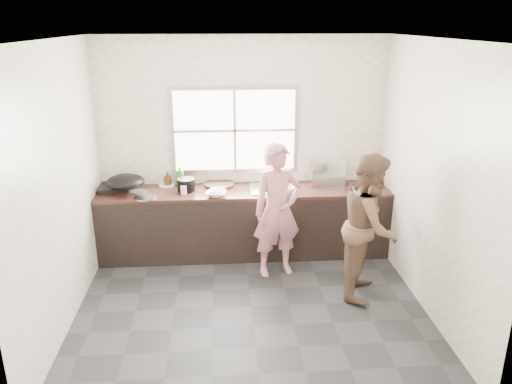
{
  "coord_description": "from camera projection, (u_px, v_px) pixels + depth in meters",
  "views": [
    {
      "loc": [
        -0.27,
        -4.56,
        2.86
      ],
      "look_at": [
        0.1,
        0.65,
        1.05
      ],
      "focal_mm": 35.0,
      "sensor_mm": 36.0,
      "label": 1
    }
  ],
  "objects": [
    {
      "name": "dish_rack",
      "position": [
        325.0,
        171.0,
        6.37
      ],
      "size": [
        0.48,
        0.37,
        0.33
      ],
      "primitive_type": "cube",
      "rotation": [
        0.0,
        0.0,
        0.14
      ],
      "color": "silver",
      "rests_on": "countertop"
    },
    {
      "name": "woman",
      "position": [
        277.0,
        215.0,
        5.74
      ],
      "size": [
        0.6,
        0.47,
        1.47
      ],
      "primitive_type": "imported",
      "rotation": [
        0.0,
        0.0,
        0.23
      ],
      "color": "pink",
      "rests_on": "floor"
    },
    {
      "name": "ceiling",
      "position": [
        250.0,
        38.0,
        4.37
      ],
      "size": [
        3.6,
        3.2,
        0.01
      ],
      "primitive_type": "cube",
      "color": "silver",
      "rests_on": "wall_back"
    },
    {
      "name": "cutting_board",
      "position": [
        219.0,
        185.0,
        6.33
      ],
      "size": [
        0.41,
        0.41,
        0.04
      ],
      "primitive_type": "cylinder",
      "rotation": [
        0.0,
        0.0,
        -0.08
      ],
      "color": "black",
      "rests_on": "countertop"
    },
    {
      "name": "person_side",
      "position": [
        370.0,
        226.0,
        5.29
      ],
      "size": [
        0.85,
        0.94,
        1.58
      ],
      "primitive_type": "imported",
      "rotation": [
        0.0,
        0.0,
        1.17
      ],
      "color": "brown",
      "rests_on": "floor"
    },
    {
      "name": "wall_back",
      "position": [
        243.0,
        145.0,
        6.33
      ],
      "size": [
        3.6,
        0.01,
        2.7
      ],
      "primitive_type": "cube",
      "color": "silver",
      "rests_on": "ground"
    },
    {
      "name": "window_glazing",
      "position": [
        235.0,
        131.0,
        6.22
      ],
      "size": [
        1.5,
        0.01,
        1.0
      ],
      "primitive_type": "cube",
      "color": "white",
      "rests_on": "window_frame"
    },
    {
      "name": "sink",
      "position": [
        272.0,
        189.0,
        6.21
      ],
      "size": [
        0.55,
        0.45,
        0.02
      ],
      "primitive_type": "cube",
      "color": "silver",
      "rests_on": "countertop"
    },
    {
      "name": "bowl_crabs",
      "position": [
        285.0,
        190.0,
        6.1
      ],
      "size": [
        0.21,
        0.21,
        0.06
      ],
      "primitive_type": "imported",
      "rotation": [
        0.0,
        0.0,
        -0.15
      ],
      "color": "silver",
      "rests_on": "countertop"
    },
    {
      "name": "wall_front",
      "position": [
        265.0,
        261.0,
        3.3
      ],
      "size": [
        3.6,
        0.01,
        2.7
      ],
      "primitive_type": "cube",
      "color": "beige",
      "rests_on": "ground"
    },
    {
      "name": "cleaver",
      "position": [
        218.0,
        188.0,
        6.13
      ],
      "size": [
        0.2,
        0.13,
        0.01
      ],
      "primitive_type": "cube",
      "rotation": [
        0.0,
        0.0,
        0.23
      ],
      "color": "#AEB0B5",
      "rests_on": "cutting_board"
    },
    {
      "name": "wok",
      "position": [
        125.0,
        182.0,
        6.02
      ],
      "size": [
        0.46,
        0.46,
        0.17
      ],
      "primitive_type": "ellipsoid",
      "rotation": [
        0.0,
        0.0,
        0.01
      ],
      "color": "black",
      "rests_on": "burner"
    },
    {
      "name": "black_pot",
      "position": [
        186.0,
        185.0,
        6.13
      ],
      "size": [
        0.28,
        0.28,
        0.16
      ],
      "primitive_type": "cylinder",
      "rotation": [
        0.0,
        0.0,
        0.37
      ],
      "color": "black",
      "rests_on": "countertop"
    },
    {
      "name": "bowl_held",
      "position": [
        271.0,
        188.0,
        6.18
      ],
      "size": [
        0.22,
        0.22,
        0.05
      ],
      "primitive_type": "imported",
      "rotation": [
        0.0,
        0.0,
        0.31
      ],
      "color": "white",
      "rests_on": "countertop"
    },
    {
      "name": "countertop",
      "position": [
        244.0,
        191.0,
        6.2
      ],
      "size": [
        3.6,
        0.64,
        0.04
      ],
      "primitive_type": "cube",
      "color": "#331915",
      "rests_on": "cabinet"
    },
    {
      "name": "burner",
      "position": [
        112.0,
        187.0,
        6.21
      ],
      "size": [
        0.45,
        0.45,
        0.05
      ],
      "primitive_type": "cube",
      "rotation": [
        0.0,
        0.0,
        0.27
      ],
      "color": "black",
      "rests_on": "countertop"
    },
    {
      "name": "pot_lid_left",
      "position": [
        145.0,
        197.0,
        5.91
      ],
      "size": [
        0.32,
        0.32,
        0.01
      ],
      "primitive_type": "cylinder",
      "rotation": [
        0.0,
        0.0,
        -0.19
      ],
      "color": "#A5A8AB",
      "rests_on": "countertop"
    },
    {
      "name": "faucet",
      "position": [
        271.0,
        173.0,
        6.35
      ],
      "size": [
        0.02,
        0.02,
        0.3
      ],
      "primitive_type": "cylinder",
      "color": "silver",
      "rests_on": "countertop"
    },
    {
      "name": "glass_jar",
      "position": [
        184.0,
        190.0,
        6.02
      ],
      "size": [
        0.09,
        0.09,
        0.1
      ],
      "primitive_type": "cylinder",
      "rotation": [
        0.0,
        0.0,
        -0.3
      ],
      "color": "silver",
      "rests_on": "countertop"
    },
    {
      "name": "bottle_brown_tall",
      "position": [
        168.0,
        179.0,
        6.32
      ],
      "size": [
        0.08,
        0.09,
        0.17
      ],
      "primitive_type": "imported",
      "rotation": [
        0.0,
        0.0,
        -0.14
      ],
      "color": "#472F11",
      "rests_on": "countertop"
    },
    {
      "name": "bottle_brown_short",
      "position": [
        183.0,
        180.0,
        6.33
      ],
      "size": [
        0.15,
        0.15,
        0.15
      ],
      "primitive_type": "imported",
      "rotation": [
        0.0,
        0.0,
        -0.33
      ],
      "color": "#4F1D13",
      "rests_on": "countertop"
    },
    {
      "name": "floor",
      "position": [
        251.0,
        307.0,
        5.26
      ],
      "size": [
        3.6,
        3.2,
        0.01
      ],
      "primitive_type": "cube",
      "color": "#2B2B2E",
      "rests_on": "ground"
    },
    {
      "name": "plate_food",
      "position": [
        167.0,
        185.0,
        6.34
      ],
      "size": [
        0.21,
        0.21,
        0.02
      ],
      "primitive_type": "cylinder",
      "rotation": [
        0.0,
        0.0,
        -0.03
      ],
      "color": "white",
      "rests_on": "countertop"
    },
    {
      "name": "wall_left",
      "position": [
        59.0,
        189.0,
        4.69
      ],
      "size": [
        0.01,
        3.2,
        2.7
      ],
      "primitive_type": "cube",
      "color": "beige",
      "rests_on": "ground"
    },
    {
      "name": "cabinet",
      "position": [
        245.0,
        223.0,
        6.34
      ],
      "size": [
        3.6,
        0.62,
        0.82
      ],
      "primitive_type": "cube",
      "color": "black",
      "rests_on": "floor"
    },
    {
      "name": "wall_right",
      "position": [
        432.0,
        181.0,
        4.94
      ],
      "size": [
        0.01,
        3.2,
        2.7
      ],
      "primitive_type": "cube",
      "color": "beige",
      "rests_on": "ground"
    },
    {
      "name": "bottle_green",
      "position": [
        180.0,
        175.0,
        6.31
      ],
      "size": [
        0.12,
        0.12,
        0.28
      ],
      "primitive_type": "imported",
      "rotation": [
        0.0,
        0.0,
        -0.07
      ],
      "color": "#2C832B",
      "rests_on": "countertop"
    },
    {
      "name": "bowl_mince",
      "position": [
        216.0,
        194.0,
        5.96
      ],
      "size": [
        0.31,
        0.31,
        0.06
      ],
      "primitive_type": "imported",
      "rotation": [
        0.0,
        0.0,
        -0.38
      ],
      "color": "white",
      "rests_on": "countertop"
    },
    {
      "name": "pot_lid_right",
      "position": [
        139.0,
        192.0,
        6.11
      ],
      "size": [
        0.26,
        0.26,
        0.01
      ],
      "primitive_type": "cylinder",
      "rotation": [
        0.0,
        0.0,
        -0.24
      ],
      "color": "#ADB0B4",
      "rests_on": "countertop"
    },
    {
      "name": "window_frame",
      "position": [
        235.0,
        130.0,
        6.24
      ],
      "size": [
        1.6,
        0.05,
        1.1
      ],
      "primitive_type": "cube",
      "color": "#9EA0A5",
      "rests_on": "wall_back"
    }
  ]
}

